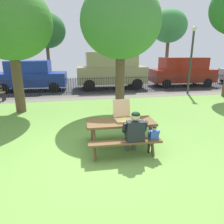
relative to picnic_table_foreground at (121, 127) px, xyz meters
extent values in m
cube|color=#6FA044|center=(-0.64, 1.46, -0.61)|extent=(28.00, 11.73, 0.02)
cube|color=slate|center=(-0.64, 6.63, -0.60)|extent=(28.00, 1.40, 0.01)
cube|color=#38383D|center=(-0.64, 10.88, -0.60)|extent=(28.00, 7.11, 0.01)
cube|color=brown|center=(0.00, 0.00, 0.14)|extent=(1.82, 0.80, 0.06)
cube|color=brown|center=(-0.01, -0.60, -0.16)|extent=(1.81, 0.32, 0.05)
cube|color=brown|center=(0.01, 0.60, -0.16)|extent=(1.81, 0.32, 0.05)
cylinder|color=brown|center=(-0.75, -0.40, -0.24)|extent=(0.08, 0.44, 0.74)
cylinder|color=brown|center=(-0.73, 0.43, -0.24)|extent=(0.08, 0.44, 0.74)
cylinder|color=brown|center=(0.73, -0.43, -0.24)|extent=(0.08, 0.44, 0.74)
cylinder|color=brown|center=(0.75, 0.40, -0.24)|extent=(0.08, 0.44, 0.74)
cube|color=tan|center=(0.10, 0.03, 0.18)|extent=(0.50, 0.50, 0.01)
cube|color=silver|center=(0.10, 0.03, 0.19)|extent=(0.46, 0.46, 0.00)
cube|color=tan|center=(0.11, -0.20, 0.21)|extent=(0.48, 0.04, 0.04)
cube|color=tan|center=(0.09, 0.26, 0.21)|extent=(0.48, 0.04, 0.04)
cube|color=tan|center=(-0.13, 0.02, 0.21)|extent=(0.04, 0.48, 0.04)
cube|color=tan|center=(0.33, 0.04, 0.21)|extent=(0.04, 0.48, 0.04)
cube|color=tan|center=(0.09, 0.28, 0.46)|extent=(0.48, 0.12, 0.47)
cylinder|color=tan|center=(0.10, 0.03, 0.19)|extent=(0.41, 0.41, 0.01)
cylinder|color=#F3D967|center=(0.10, 0.03, 0.20)|extent=(0.37, 0.37, 0.00)
pyramid|color=#F3BF53|center=(0.50, 0.02, 0.18)|extent=(0.16, 0.27, 0.01)
cube|color=tan|center=(0.48, 0.14, 0.18)|extent=(0.15, 0.05, 0.02)
cylinder|color=#4C4C4C|center=(0.13, -0.18, -0.38)|extent=(0.12, 0.12, 0.44)
cylinder|color=#4C4C4C|center=(0.13, -0.39, -0.13)|extent=(0.16, 0.42, 0.15)
cylinder|color=#4C4C4C|center=(0.33, -0.19, -0.38)|extent=(0.12, 0.12, 0.44)
cylinder|color=#4C4C4C|center=(0.33, -0.40, -0.13)|extent=(0.16, 0.42, 0.15)
cube|color=#1E2328|center=(0.22, -0.61, 0.10)|extent=(0.43, 0.23, 0.52)
cylinder|color=#1E2328|center=(-0.04, -0.55, 0.21)|extent=(0.09, 0.21, 0.31)
cylinder|color=#1E2328|center=(0.48, -0.56, 0.21)|extent=(0.09, 0.21, 0.31)
sphere|color=beige|center=(0.22, -0.59, 0.48)|extent=(0.21, 0.21, 0.21)
ellipsoid|color=black|center=(0.22, -0.60, 0.53)|extent=(0.21, 0.20, 0.12)
cylinder|color=#2A2A2A|center=(0.66, -0.41, -0.38)|extent=(0.06, 0.06, 0.44)
cylinder|color=#2A2A2A|center=(0.66, -0.51, -0.14)|extent=(0.08, 0.21, 0.07)
cylinder|color=#2A2A2A|center=(0.76, -0.41, -0.38)|extent=(0.06, 0.06, 0.44)
cylinder|color=#2A2A2A|center=(0.76, -0.52, -0.14)|extent=(0.08, 0.21, 0.07)
cube|color=#3359B2|center=(0.71, -0.62, -0.03)|extent=(0.21, 0.11, 0.25)
cylinder|color=#3359B2|center=(0.58, -0.59, 0.02)|extent=(0.05, 0.10, 0.15)
cylinder|color=#3359B2|center=(0.83, -0.60, 0.02)|extent=(0.05, 0.10, 0.15)
sphere|color=tan|center=(0.71, -0.61, 0.15)|extent=(0.10, 0.10, 0.10)
ellipsoid|color=black|center=(0.71, -0.61, 0.18)|extent=(0.10, 0.10, 0.06)
cylinder|color=black|center=(-0.64, 7.33, 0.37)|extent=(20.35, 0.03, 0.03)
cylinder|color=black|center=(-0.64, 7.33, -0.44)|extent=(20.35, 0.03, 0.03)
cylinder|color=black|center=(-5.13, 7.33, -0.07)|extent=(0.02, 0.02, 1.05)
cylinder|color=black|center=(-4.99, 7.33, -0.07)|extent=(0.02, 0.02, 1.05)
cylinder|color=black|center=(-4.85, 7.33, -0.07)|extent=(0.02, 0.02, 1.05)
cylinder|color=black|center=(-4.71, 7.33, -0.07)|extent=(0.02, 0.02, 1.05)
cylinder|color=black|center=(-4.57, 7.33, -0.07)|extent=(0.02, 0.02, 1.05)
cylinder|color=black|center=(-4.43, 7.33, -0.07)|extent=(0.02, 0.02, 1.05)
cylinder|color=black|center=(-4.29, 7.33, -0.07)|extent=(0.02, 0.02, 1.05)
cylinder|color=black|center=(-4.15, 7.33, -0.07)|extent=(0.02, 0.02, 1.05)
cylinder|color=black|center=(-4.01, 7.33, -0.07)|extent=(0.02, 0.02, 1.05)
cylinder|color=black|center=(-3.87, 7.33, -0.07)|extent=(0.02, 0.02, 1.05)
cylinder|color=black|center=(-3.73, 7.33, -0.07)|extent=(0.02, 0.02, 1.05)
cylinder|color=black|center=(-3.59, 7.33, -0.07)|extent=(0.02, 0.02, 1.05)
cylinder|color=black|center=(-3.44, 7.33, -0.07)|extent=(0.02, 0.02, 1.05)
cylinder|color=black|center=(-3.30, 7.33, -0.07)|extent=(0.02, 0.02, 1.05)
cylinder|color=black|center=(-3.16, 7.33, -0.07)|extent=(0.02, 0.02, 1.05)
cylinder|color=black|center=(-3.02, 7.33, -0.07)|extent=(0.02, 0.02, 1.05)
cylinder|color=black|center=(-2.88, 7.33, -0.07)|extent=(0.02, 0.02, 1.05)
cylinder|color=black|center=(-2.74, 7.33, -0.07)|extent=(0.02, 0.02, 1.05)
cylinder|color=black|center=(-2.60, 7.33, -0.07)|extent=(0.02, 0.02, 1.05)
cylinder|color=black|center=(-2.46, 7.33, -0.07)|extent=(0.02, 0.02, 1.05)
cylinder|color=black|center=(-2.32, 7.33, -0.07)|extent=(0.02, 0.02, 1.05)
cylinder|color=black|center=(-2.18, 7.33, -0.07)|extent=(0.02, 0.02, 1.05)
cylinder|color=black|center=(-2.04, 7.33, -0.07)|extent=(0.02, 0.02, 1.05)
cylinder|color=black|center=(-1.90, 7.33, -0.07)|extent=(0.02, 0.02, 1.05)
cylinder|color=black|center=(-1.76, 7.33, -0.07)|extent=(0.02, 0.02, 1.05)
cylinder|color=black|center=(-1.62, 7.33, -0.07)|extent=(0.02, 0.02, 1.05)
cylinder|color=black|center=(-1.48, 7.33, -0.07)|extent=(0.02, 0.02, 1.05)
cylinder|color=black|center=(-1.34, 7.33, -0.07)|extent=(0.02, 0.02, 1.05)
cylinder|color=black|center=(-1.20, 7.33, -0.07)|extent=(0.02, 0.02, 1.05)
cylinder|color=black|center=(-1.06, 7.33, -0.07)|extent=(0.02, 0.02, 1.05)
cylinder|color=black|center=(-0.92, 7.33, -0.07)|extent=(0.02, 0.02, 1.05)
cylinder|color=black|center=(-0.78, 7.33, -0.07)|extent=(0.02, 0.02, 1.05)
cylinder|color=black|center=(-0.64, 7.33, -0.07)|extent=(0.02, 0.02, 1.05)
cylinder|color=black|center=(-0.50, 7.33, -0.07)|extent=(0.02, 0.02, 1.05)
cylinder|color=black|center=(-0.36, 7.33, -0.07)|extent=(0.02, 0.02, 1.05)
cylinder|color=black|center=(-0.22, 7.33, -0.07)|extent=(0.02, 0.02, 1.05)
cylinder|color=black|center=(-0.08, 7.33, -0.07)|extent=(0.02, 0.02, 1.05)
cylinder|color=black|center=(0.06, 7.33, -0.07)|extent=(0.02, 0.02, 1.05)
cylinder|color=black|center=(0.20, 7.33, -0.07)|extent=(0.02, 0.02, 1.05)
cylinder|color=black|center=(0.35, 7.33, -0.07)|extent=(0.02, 0.02, 1.05)
cylinder|color=black|center=(0.49, 7.33, -0.07)|extent=(0.02, 0.02, 1.05)
cylinder|color=black|center=(0.63, 7.33, -0.07)|extent=(0.02, 0.02, 1.05)
cylinder|color=black|center=(0.77, 7.33, -0.07)|extent=(0.02, 0.02, 1.05)
cylinder|color=black|center=(0.91, 7.33, -0.07)|extent=(0.02, 0.02, 1.05)
cylinder|color=black|center=(1.05, 7.33, -0.07)|extent=(0.02, 0.02, 1.05)
cylinder|color=black|center=(1.19, 7.33, -0.07)|extent=(0.02, 0.02, 1.05)
cylinder|color=black|center=(1.33, 7.33, -0.07)|extent=(0.02, 0.02, 1.05)
cylinder|color=black|center=(1.47, 7.33, -0.07)|extent=(0.02, 0.02, 1.05)
cylinder|color=black|center=(1.61, 7.33, -0.07)|extent=(0.02, 0.02, 1.05)
cylinder|color=black|center=(1.75, 7.33, -0.07)|extent=(0.02, 0.02, 1.05)
cylinder|color=black|center=(1.89, 7.33, -0.07)|extent=(0.02, 0.02, 1.05)
cylinder|color=black|center=(2.03, 7.33, -0.07)|extent=(0.02, 0.02, 1.05)
cylinder|color=black|center=(2.17, 7.33, -0.07)|extent=(0.02, 0.02, 1.05)
cylinder|color=black|center=(2.31, 7.33, -0.07)|extent=(0.02, 0.02, 1.05)
cylinder|color=black|center=(2.45, 7.33, -0.07)|extent=(0.02, 0.02, 1.05)
cylinder|color=black|center=(2.59, 7.33, -0.07)|extent=(0.02, 0.02, 1.05)
cylinder|color=black|center=(2.73, 7.33, -0.07)|extent=(0.02, 0.02, 1.05)
cylinder|color=black|center=(2.87, 7.33, -0.07)|extent=(0.02, 0.02, 1.05)
cylinder|color=black|center=(3.01, 7.33, -0.07)|extent=(0.02, 0.02, 1.05)
cylinder|color=black|center=(3.15, 7.33, -0.07)|extent=(0.02, 0.02, 1.05)
cylinder|color=black|center=(3.29, 7.33, -0.07)|extent=(0.02, 0.02, 1.05)
cylinder|color=black|center=(3.43, 7.33, -0.07)|extent=(0.02, 0.02, 1.05)
cylinder|color=black|center=(3.57, 7.33, -0.07)|extent=(0.02, 0.02, 1.05)
cylinder|color=black|center=(3.71, 7.33, -0.07)|extent=(0.02, 0.02, 1.05)
cylinder|color=black|center=(3.85, 7.33, -0.07)|extent=(0.02, 0.02, 1.05)
cylinder|color=black|center=(3.99, 7.33, -0.07)|extent=(0.02, 0.02, 1.05)
cylinder|color=black|center=(4.13, 7.33, -0.07)|extent=(0.02, 0.02, 1.05)
cylinder|color=black|center=(4.28, 7.33, -0.07)|extent=(0.02, 0.02, 1.05)
cylinder|color=black|center=(4.42, 7.33, -0.07)|extent=(0.02, 0.02, 1.05)
cylinder|color=black|center=(4.56, 7.33, -0.07)|extent=(0.02, 0.02, 1.05)
cylinder|color=black|center=(4.70, 7.33, -0.07)|extent=(0.02, 0.02, 1.05)
cylinder|color=black|center=(4.84, 7.33, -0.07)|extent=(0.02, 0.02, 1.05)
cylinder|color=black|center=(4.98, 7.33, -0.07)|extent=(0.02, 0.02, 1.05)
cylinder|color=black|center=(5.12, 7.33, -0.07)|extent=(0.02, 0.02, 1.05)
cylinder|color=black|center=(5.26, 7.33, -0.07)|extent=(0.02, 0.02, 1.05)
cylinder|color=black|center=(5.40, 7.33, -0.07)|extent=(0.02, 0.02, 1.05)
cylinder|color=black|center=(5.54, 7.33, -0.07)|extent=(0.02, 0.02, 1.05)
cylinder|color=black|center=(5.68, 7.33, -0.07)|extent=(0.02, 0.02, 1.05)
cylinder|color=black|center=(5.82, 7.33, -0.07)|extent=(0.02, 0.02, 1.05)
cylinder|color=black|center=(5.96, 7.33, -0.07)|extent=(0.02, 0.02, 1.05)
cylinder|color=black|center=(6.10, 7.33, -0.07)|extent=(0.02, 0.02, 1.05)
cylinder|color=black|center=(6.24, 7.33, -0.07)|extent=(0.02, 0.02, 1.05)
cylinder|color=black|center=(6.38, 7.33, -0.07)|extent=(0.02, 0.02, 1.05)
cylinder|color=black|center=(6.52, 7.33, -0.07)|extent=(0.02, 0.02, 1.05)
cylinder|color=black|center=(6.66, 7.33, -0.07)|extent=(0.02, 0.02, 1.05)
cylinder|color=black|center=(6.80, 7.33, -0.07)|extent=(0.02, 0.02, 1.05)
cylinder|color=black|center=(6.94, 7.33, -0.07)|extent=(0.02, 0.02, 1.05)
cylinder|color=black|center=(7.08, 7.33, -0.07)|extent=(0.02, 0.02, 1.05)
cylinder|color=black|center=(7.22, 7.33, -0.07)|extent=(0.02, 0.02, 1.05)
cylinder|color=black|center=(7.36, 7.33, -0.07)|extent=(0.02, 0.02, 1.05)
cylinder|color=black|center=(7.50, 7.33, -0.07)|extent=(0.02, 0.02, 1.05)
cylinder|color=black|center=(7.64, 7.33, -0.07)|extent=(0.02, 0.02, 1.05)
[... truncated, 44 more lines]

